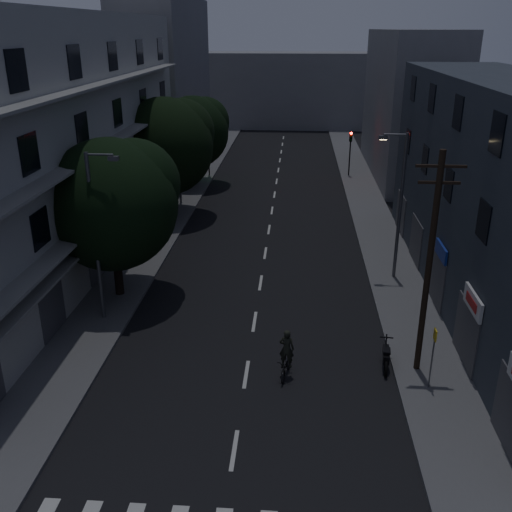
# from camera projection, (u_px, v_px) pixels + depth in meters

# --- Properties ---
(ground) EXTENTS (160.00, 160.00, 0.00)m
(ground) POSITION_uv_depth(u_px,v_px,m) (269.00, 227.00, 40.35)
(ground) COLOR black
(ground) RESTS_ON ground
(sidewalk_left) EXTENTS (3.00, 90.00, 0.15)m
(sidewalk_left) POSITION_uv_depth(u_px,v_px,m) (165.00, 224.00, 40.83)
(sidewalk_left) COLOR #565659
(sidewalk_left) RESTS_ON ground
(sidewalk_right) EXTENTS (3.00, 90.00, 0.15)m
(sidewalk_right) POSITION_uv_depth(u_px,v_px,m) (376.00, 229.00, 39.81)
(sidewalk_right) COLOR #565659
(sidewalk_right) RESTS_ON ground
(lane_markings) EXTENTS (0.15, 60.50, 0.01)m
(lane_markings) POSITION_uv_depth(u_px,v_px,m) (273.00, 202.00, 46.13)
(lane_markings) COLOR beige
(lane_markings) RESTS_ON ground
(building_left) EXTENTS (7.00, 36.00, 14.00)m
(building_left) POSITION_uv_depth(u_px,v_px,m) (52.00, 145.00, 32.07)
(building_left) COLOR #ABABA6
(building_left) RESTS_ON ground
(building_right) EXTENTS (6.19, 28.00, 11.00)m
(building_right) POSITION_uv_depth(u_px,v_px,m) (508.00, 199.00, 27.30)
(building_right) COLOR #2E343E
(building_right) RESTS_ON ground
(building_far_left) EXTENTS (6.00, 20.00, 16.00)m
(building_far_left) POSITION_uv_depth(u_px,v_px,m) (167.00, 81.00, 59.47)
(building_far_left) COLOR slate
(building_far_left) RESTS_ON ground
(building_far_right) EXTENTS (6.00, 20.00, 13.00)m
(building_far_right) POSITION_uv_depth(u_px,v_px,m) (408.00, 105.00, 52.85)
(building_far_right) COLOR slate
(building_far_right) RESTS_ON ground
(building_far_end) EXTENTS (24.00, 8.00, 10.00)m
(building_far_end) POSITION_uv_depth(u_px,v_px,m) (286.00, 90.00, 80.14)
(building_far_end) COLOR slate
(building_far_end) RESTS_ON ground
(tree_near) EXTENTS (6.60, 6.60, 8.14)m
(tree_near) POSITION_uv_depth(u_px,v_px,m) (113.00, 200.00, 28.12)
(tree_near) COLOR black
(tree_near) RESTS_ON sidewalk_left
(tree_mid) EXTENTS (6.96, 6.96, 8.56)m
(tree_mid) POSITION_uv_depth(u_px,v_px,m) (166.00, 143.00, 40.66)
(tree_mid) COLOR black
(tree_mid) RESTS_ON sidewalk_left
(tree_far) EXTENTS (6.18, 6.18, 7.64)m
(tree_far) POSITION_uv_depth(u_px,v_px,m) (194.00, 129.00, 49.43)
(tree_far) COLOR black
(tree_far) RESTS_ON sidewalk_left
(traffic_signal_far_right) EXTENTS (0.28, 0.37, 4.10)m
(traffic_signal_far_right) POSITION_uv_depth(u_px,v_px,m) (350.00, 144.00, 52.77)
(traffic_signal_far_right) COLOR black
(traffic_signal_far_right) RESTS_ON sidewalk_right
(traffic_signal_far_left) EXTENTS (0.28, 0.37, 4.10)m
(traffic_signal_far_left) POSITION_uv_depth(u_px,v_px,m) (208.00, 144.00, 52.76)
(traffic_signal_far_left) COLOR black
(traffic_signal_far_left) RESTS_ON sidewalk_left
(street_lamp_left_near) EXTENTS (1.51, 0.25, 8.00)m
(street_lamp_left_near) POSITION_uv_depth(u_px,v_px,m) (97.00, 230.00, 25.85)
(street_lamp_left_near) COLOR #5A5D62
(street_lamp_left_near) RESTS_ON sidewalk_left
(street_lamp_right) EXTENTS (1.51, 0.25, 8.00)m
(street_lamp_right) POSITION_uv_depth(u_px,v_px,m) (399.00, 200.00, 30.40)
(street_lamp_right) COLOR #54555B
(street_lamp_right) RESTS_ON sidewalk_right
(street_lamp_left_far) EXTENTS (1.51, 0.25, 8.00)m
(street_lamp_left_far) POSITION_uv_depth(u_px,v_px,m) (180.00, 147.00, 43.95)
(street_lamp_left_far) COLOR #53535A
(street_lamp_left_far) RESTS_ON sidewalk_left
(utility_pole) EXTENTS (1.80, 0.24, 9.00)m
(utility_pole) POSITION_uv_depth(u_px,v_px,m) (429.00, 262.00, 21.64)
(utility_pole) COLOR black
(utility_pole) RESTS_ON sidewalk_right
(bus_stop_sign) EXTENTS (0.06, 0.35, 2.52)m
(bus_stop_sign) POSITION_uv_depth(u_px,v_px,m) (433.00, 348.00, 21.52)
(bus_stop_sign) COLOR #595B60
(bus_stop_sign) RESTS_ON sidewalk_right
(motorcycle) EXTENTS (0.55, 1.91, 1.23)m
(motorcycle) POSITION_uv_depth(u_px,v_px,m) (386.00, 357.00, 23.52)
(motorcycle) COLOR black
(motorcycle) RESTS_ON ground
(cyclist) EXTENTS (0.86, 1.73, 2.10)m
(cyclist) POSITION_uv_depth(u_px,v_px,m) (286.00, 361.00, 22.87)
(cyclist) COLOR black
(cyclist) RESTS_ON ground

